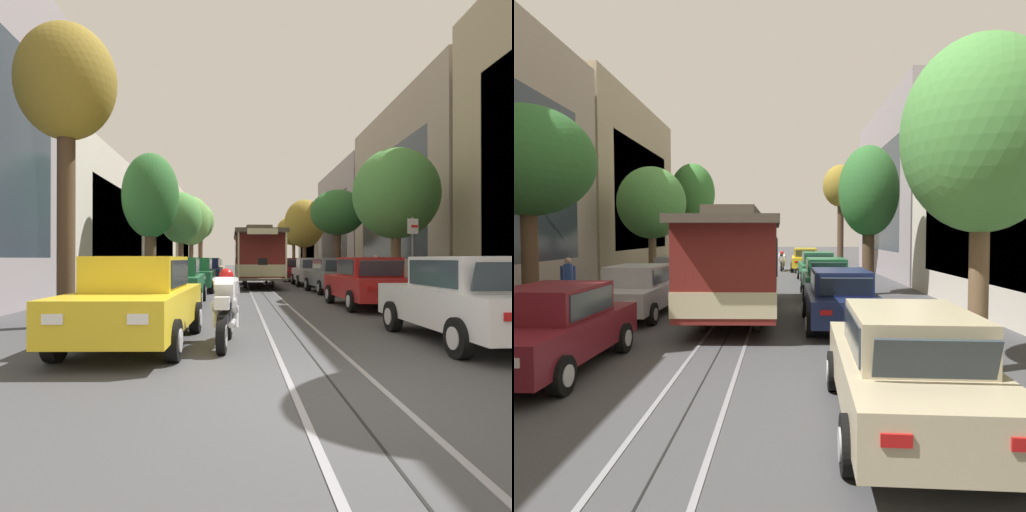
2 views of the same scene
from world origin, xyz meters
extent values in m
plane|color=#424244|center=(0.00, 24.07, 0.00)|extent=(160.00, 160.00, 0.00)
cube|color=gray|center=(-0.53, 28.08, 0.01)|extent=(0.08, 68.17, 0.01)
cube|color=gray|center=(0.53, 28.08, 0.01)|extent=(0.08, 68.17, 0.01)
cube|color=black|center=(0.00, 28.08, 0.00)|extent=(0.03, 68.17, 0.01)
cube|color=gray|center=(-10.03, 5.52, 5.22)|extent=(5.10, 14.74, 10.45)
cube|color=#2D3842|center=(-7.50, 5.52, 4.70)|extent=(0.04, 10.53, 6.27)
cube|color=#2D3842|center=(-7.50, 20.56, 3.22)|extent=(0.04, 10.53, 4.29)
cube|color=tan|center=(10.22, 5.52, 5.42)|extent=(5.48, 14.74, 10.83)
cube|color=#2D3842|center=(7.50, 5.52, 4.87)|extent=(0.04, 10.53, 6.50)
cube|color=gold|center=(-2.96, 3.22, 0.65)|extent=(1.95, 4.36, 0.66)
cube|color=gold|center=(-2.95, 3.37, 1.28)|extent=(1.55, 2.11, 0.60)
cube|color=#2D3842|center=(-2.98, 2.53, 1.26)|extent=(1.34, 0.27, 0.47)
cube|color=#2D3842|center=(-2.91, 4.55, 1.26)|extent=(1.30, 0.24, 0.45)
cube|color=#2D3842|center=(-2.20, 3.35, 1.28)|extent=(0.09, 1.81, 0.47)
cube|color=#2D3842|center=(-3.70, 3.40, 1.28)|extent=(0.09, 1.81, 0.47)
cube|color=white|center=(-2.47, 1.04, 0.75)|extent=(0.28, 0.05, 0.14)
cube|color=#B21414|center=(-2.32, 5.36, 0.75)|extent=(0.28, 0.05, 0.12)
cube|color=white|center=(-3.59, 1.08, 0.75)|extent=(0.28, 0.05, 0.14)
cube|color=#B21414|center=(-3.44, 5.40, 0.75)|extent=(0.28, 0.05, 0.12)
cylinder|color=black|center=(-2.12, 1.86, 0.32)|extent=(0.22, 0.65, 0.64)
cylinder|color=silver|center=(-2.01, 1.86, 0.32)|extent=(0.03, 0.35, 0.35)
cylinder|color=black|center=(-3.88, 1.92, 0.32)|extent=(0.22, 0.65, 0.64)
cylinder|color=silver|center=(-3.99, 1.92, 0.32)|extent=(0.03, 0.35, 0.35)
cylinder|color=black|center=(-2.03, 4.52, 0.32)|extent=(0.22, 0.65, 0.64)
cylinder|color=silver|center=(-1.92, 4.52, 0.32)|extent=(0.03, 0.35, 0.35)
cylinder|color=black|center=(-3.79, 4.58, 0.32)|extent=(0.22, 0.65, 0.64)
cylinder|color=silver|center=(-3.90, 4.59, 0.32)|extent=(0.03, 0.35, 0.35)
cube|color=#1E6038|center=(-3.24, 10.27, 0.65)|extent=(1.89, 4.34, 0.66)
cube|color=#1E6038|center=(-3.24, 10.42, 1.28)|extent=(1.52, 2.09, 0.60)
cube|color=#2D3842|center=(-3.22, 9.59, 1.26)|extent=(1.34, 0.25, 0.47)
cube|color=#2D3842|center=(-3.26, 11.61, 1.26)|extent=(1.30, 0.22, 0.45)
cube|color=#2D3842|center=(-2.49, 10.44, 1.28)|extent=(0.07, 1.81, 0.47)
cube|color=#2D3842|center=(-3.99, 10.41, 1.28)|extent=(0.07, 1.81, 0.47)
cube|color=white|center=(-2.63, 8.13, 0.75)|extent=(0.28, 0.05, 0.14)
cube|color=#B21414|center=(-2.72, 12.44, 0.75)|extent=(0.28, 0.05, 0.12)
cube|color=white|center=(-3.75, 8.10, 0.75)|extent=(0.28, 0.05, 0.14)
cube|color=#B21414|center=(-3.84, 12.42, 0.75)|extent=(0.28, 0.05, 0.12)
cylinder|color=black|center=(-2.33, 8.96, 0.32)|extent=(0.21, 0.64, 0.64)
cylinder|color=silver|center=(-2.22, 8.96, 0.32)|extent=(0.03, 0.35, 0.35)
cylinder|color=black|center=(-4.09, 8.92, 0.32)|extent=(0.21, 0.64, 0.64)
cylinder|color=silver|center=(-4.20, 8.92, 0.32)|extent=(0.03, 0.35, 0.35)
cylinder|color=black|center=(-2.38, 11.62, 0.32)|extent=(0.21, 0.64, 0.64)
cylinder|color=silver|center=(-2.27, 11.63, 0.32)|extent=(0.03, 0.35, 0.35)
cylinder|color=black|center=(-4.14, 11.59, 0.32)|extent=(0.21, 0.64, 0.64)
cylinder|color=silver|center=(-4.25, 11.59, 0.32)|extent=(0.03, 0.35, 0.35)
cube|color=#1E6038|center=(-3.13, 16.40, 0.65)|extent=(1.84, 4.31, 0.66)
cube|color=#1E6038|center=(-3.13, 16.55, 1.28)|extent=(1.49, 2.08, 0.60)
cube|color=#2D3842|center=(-3.14, 15.71, 1.26)|extent=(1.33, 0.23, 0.47)
cube|color=#2D3842|center=(-3.12, 17.73, 1.26)|extent=(1.30, 0.21, 0.45)
cube|color=#2D3842|center=(-2.39, 16.54, 1.28)|extent=(0.05, 1.81, 0.47)
cube|color=#2D3842|center=(-3.88, 16.56, 1.28)|extent=(0.05, 1.81, 0.47)
cube|color=white|center=(-2.59, 14.24, 0.75)|extent=(0.28, 0.04, 0.14)
cube|color=#B21414|center=(-2.56, 18.56, 0.75)|extent=(0.28, 0.04, 0.12)
cube|color=white|center=(-3.71, 14.25, 0.75)|extent=(0.28, 0.04, 0.14)
cube|color=#B21414|center=(-3.67, 18.57, 0.75)|extent=(0.28, 0.04, 0.12)
cylinder|color=black|center=(-2.27, 15.06, 0.32)|extent=(0.21, 0.64, 0.64)
cylinder|color=silver|center=(-2.16, 15.06, 0.32)|extent=(0.02, 0.35, 0.35)
cylinder|color=black|center=(-4.03, 15.08, 0.32)|extent=(0.21, 0.64, 0.64)
cylinder|color=silver|center=(-4.14, 15.08, 0.32)|extent=(0.02, 0.35, 0.35)
cylinder|color=black|center=(-2.24, 17.73, 0.32)|extent=(0.21, 0.64, 0.64)
cylinder|color=silver|center=(-2.13, 17.73, 0.32)|extent=(0.02, 0.35, 0.35)
cylinder|color=black|center=(-4.00, 17.74, 0.32)|extent=(0.21, 0.64, 0.64)
cylinder|color=silver|center=(-4.11, 17.74, 0.32)|extent=(0.02, 0.35, 0.35)
cube|color=#19234C|center=(-2.96, 22.42, 0.65)|extent=(1.84, 4.32, 0.66)
cube|color=#19234C|center=(-2.96, 22.57, 1.28)|extent=(1.50, 2.08, 0.60)
cube|color=#2D3842|center=(-2.97, 21.73, 1.26)|extent=(1.33, 0.23, 0.47)
cube|color=#2D3842|center=(-2.95, 23.75, 1.26)|extent=(1.30, 0.21, 0.45)
cube|color=#2D3842|center=(-2.21, 22.56, 1.28)|extent=(0.05, 1.81, 0.47)
cube|color=#2D3842|center=(-3.71, 22.58, 1.28)|extent=(0.05, 1.81, 0.47)
cube|color=white|center=(-2.43, 20.25, 0.75)|extent=(0.28, 0.04, 0.14)
cube|color=#B21414|center=(-2.39, 24.57, 0.75)|extent=(0.28, 0.04, 0.12)
cube|color=white|center=(-3.54, 20.26, 0.75)|extent=(0.28, 0.04, 0.14)
cube|color=#B21414|center=(-3.50, 24.58, 0.75)|extent=(0.28, 0.04, 0.12)
cylinder|color=black|center=(-2.10, 21.08, 0.32)|extent=(0.21, 0.64, 0.64)
cylinder|color=silver|center=(-1.99, 21.08, 0.32)|extent=(0.02, 0.35, 0.35)
cylinder|color=black|center=(-3.86, 21.09, 0.32)|extent=(0.21, 0.64, 0.64)
cylinder|color=silver|center=(-3.97, 21.10, 0.32)|extent=(0.02, 0.35, 0.35)
cylinder|color=black|center=(-2.07, 23.74, 0.32)|extent=(0.21, 0.64, 0.64)
cylinder|color=silver|center=(-1.96, 23.74, 0.32)|extent=(0.02, 0.35, 0.35)
cylinder|color=black|center=(-3.83, 23.76, 0.32)|extent=(0.21, 0.64, 0.64)
cylinder|color=silver|center=(-3.94, 23.76, 0.32)|extent=(0.02, 0.35, 0.35)
cube|color=#C1B28E|center=(-3.04, 29.06, 0.65)|extent=(2.00, 4.38, 0.66)
cube|color=#C1B28E|center=(-3.03, 29.21, 1.28)|extent=(1.57, 2.13, 0.60)
cube|color=#2D3842|center=(-3.07, 28.38, 1.26)|extent=(1.34, 0.28, 0.47)
cube|color=#2D3842|center=(-2.98, 30.39, 1.26)|extent=(1.30, 0.26, 0.45)
cube|color=#2D3842|center=(-2.28, 29.18, 1.28)|extent=(0.11, 1.81, 0.47)
cube|color=#2D3842|center=(-3.78, 29.25, 1.28)|extent=(0.11, 1.81, 0.47)
cube|color=white|center=(-2.58, 26.88, 0.75)|extent=(0.28, 0.05, 0.14)
cube|color=#B21414|center=(-2.38, 31.19, 0.75)|extent=(0.28, 0.05, 0.12)
cube|color=white|center=(-3.70, 26.93, 0.75)|extent=(0.28, 0.05, 0.14)
cylinder|color=black|center=(-2.22, 27.69, 0.32)|extent=(0.23, 0.65, 0.64)
cylinder|color=silver|center=(-2.11, 27.69, 0.32)|extent=(0.04, 0.35, 0.35)
cylinder|color=black|center=(-3.98, 27.77, 0.32)|extent=(0.23, 0.65, 0.64)
cylinder|color=silver|center=(-4.09, 27.78, 0.32)|extent=(0.04, 0.35, 0.35)
cylinder|color=black|center=(-2.10, 30.35, 0.32)|extent=(0.23, 0.65, 0.64)
cylinder|color=silver|center=(-1.99, 30.35, 0.32)|extent=(0.04, 0.35, 0.35)
cylinder|color=black|center=(-3.86, 30.44, 0.32)|extent=(0.23, 0.65, 0.64)
cube|color=silver|center=(3.06, 3.24, 0.65)|extent=(1.97, 4.37, 0.66)
cube|color=silver|center=(3.06, 3.09, 1.28)|extent=(1.56, 2.12, 0.60)
cube|color=#2D3842|center=(3.03, 3.92, 1.26)|extent=(1.34, 0.28, 0.47)
cube|color=#2D3842|center=(3.11, 1.90, 1.26)|extent=(1.30, 0.25, 0.45)
cube|color=#2D3842|center=(2.32, 3.06, 1.28)|extent=(0.10, 1.81, 0.47)
cube|color=#2D3842|center=(3.81, 3.12, 1.28)|extent=(0.10, 1.81, 0.47)
cube|color=white|center=(2.41, 5.37, 0.75)|extent=(0.28, 0.05, 0.14)
cube|color=#B21414|center=(2.59, 1.06, 0.75)|extent=(0.28, 0.05, 0.12)
cube|color=white|center=(3.53, 5.42, 0.75)|extent=(0.28, 0.05, 0.14)
cube|color=#B21414|center=(3.70, 1.10, 0.75)|extent=(0.28, 0.05, 0.12)
cylinder|color=black|center=(2.12, 4.53, 0.32)|extent=(0.23, 0.65, 0.64)
cylinder|color=silver|center=(2.01, 4.53, 0.32)|extent=(0.03, 0.35, 0.35)
cylinder|color=black|center=(3.88, 4.60, 0.32)|extent=(0.23, 0.65, 0.64)
cylinder|color=silver|center=(3.99, 4.61, 0.32)|extent=(0.03, 0.35, 0.35)
cylinder|color=black|center=(2.23, 1.87, 0.32)|extent=(0.23, 0.65, 0.64)
cylinder|color=silver|center=(2.12, 1.86, 0.32)|extent=(0.03, 0.35, 0.35)
cylinder|color=black|center=(3.99, 1.94, 0.32)|extent=(0.23, 0.65, 0.64)
cylinder|color=silver|center=(4.10, 1.94, 0.32)|extent=(0.03, 0.35, 0.35)
cube|color=red|center=(2.96, 9.32, 0.65)|extent=(1.93, 4.35, 0.66)
cube|color=red|center=(2.97, 9.17, 1.28)|extent=(1.54, 2.11, 0.60)
cube|color=#2D3842|center=(2.94, 10.01, 1.26)|extent=(1.34, 0.26, 0.47)
cube|color=#2D3842|center=(3.00, 7.99, 1.26)|extent=(1.30, 0.24, 0.45)
cube|color=#2D3842|center=(2.22, 9.15, 1.28)|extent=(0.08, 1.81, 0.47)
cube|color=#2D3842|center=(3.72, 9.19, 1.28)|extent=(0.08, 1.81, 0.47)
cube|color=white|center=(2.34, 11.46, 0.75)|extent=(0.28, 0.05, 0.14)
cube|color=#B21414|center=(2.47, 7.15, 0.75)|extent=(0.28, 0.05, 0.12)
cube|color=white|center=(3.46, 11.50, 0.75)|extent=(0.28, 0.05, 0.14)
cube|color=#B21414|center=(3.59, 7.18, 0.75)|extent=(0.28, 0.05, 0.12)
cylinder|color=black|center=(2.04, 10.63, 0.32)|extent=(0.22, 0.65, 0.64)
cylinder|color=silver|center=(1.93, 10.62, 0.32)|extent=(0.03, 0.35, 0.35)
cylinder|color=black|center=(3.80, 10.68, 0.32)|extent=(0.22, 0.65, 0.64)
cylinder|color=silver|center=(3.91, 10.68, 0.32)|extent=(0.03, 0.35, 0.35)
cylinder|color=black|center=(2.12, 7.96, 0.32)|extent=(0.22, 0.65, 0.64)
cylinder|color=silver|center=(2.01, 7.96, 0.32)|extent=(0.03, 0.35, 0.35)
cylinder|color=black|center=(3.88, 8.01, 0.32)|extent=(0.22, 0.65, 0.64)
cylinder|color=silver|center=(3.99, 8.02, 0.32)|extent=(0.03, 0.35, 0.35)
cube|color=slate|center=(3.18, 15.44, 0.65)|extent=(1.98, 4.37, 0.66)
cube|color=slate|center=(3.18, 15.29, 1.28)|extent=(1.56, 2.13, 0.60)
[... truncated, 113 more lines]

